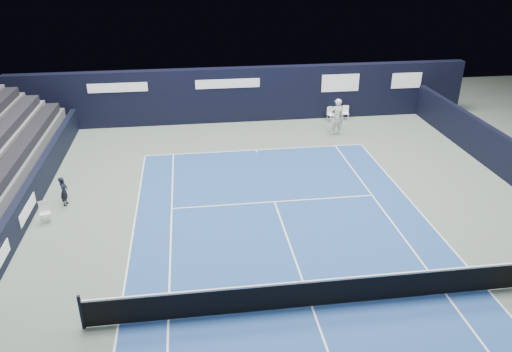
{
  "coord_description": "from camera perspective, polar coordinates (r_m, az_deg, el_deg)",
  "views": [
    {
      "loc": [
        -3.16,
        -11.07,
        9.68
      ],
      "look_at": [
        -0.78,
        6.23,
        1.3
      ],
      "focal_mm": 35.0,
      "sensor_mm": 36.0,
      "label": 1
    }
  ],
  "objects": [
    {
      "name": "court_surface",
      "position": [
        15.04,
        6.4,
        -14.61
      ],
      "size": [
        10.97,
        23.77,
        0.01
      ],
      "primitive_type": "cube",
      "color": "navy",
      "rests_on": "ground"
    },
    {
      "name": "line_judge",
      "position": [
        21.14,
        -21.1,
        -1.63
      ],
      "size": [
        0.33,
        0.47,
        1.21
      ],
      "primitive_type": "imported",
      "rotation": [
        0.0,
        0.0,
        1.47
      ],
      "color": "black",
      "rests_on": "ground"
    },
    {
      "name": "line_judge_chair",
      "position": [
        20.26,
        -23.02,
        -3.63
      ],
      "size": [
        0.44,
        0.43,
        0.83
      ],
      "rotation": [
        0.0,
        0.0,
        0.22
      ],
      "color": "silver",
      "rests_on": "ground"
    },
    {
      "name": "folding_chair_back_b",
      "position": [
        29.84,
        10.21,
        7.26
      ],
      "size": [
        0.43,
        0.42,
        0.82
      ],
      "rotation": [
        0.0,
        0.0,
        -0.2
      ],
      "color": "white",
      "rests_on": "ground"
    },
    {
      "name": "folding_chair_back_a",
      "position": [
        29.4,
        8.47,
        7.3
      ],
      "size": [
        0.49,
        0.5,
        0.84
      ],
      "rotation": [
        0.0,
        0.0,
        0.44
      ],
      "color": "white",
      "rests_on": "ground"
    },
    {
      "name": "ground",
      "position": [
        16.57,
        4.74,
        -10.22
      ],
      "size": [
        48.0,
        48.0,
        0.0
      ],
      "primitive_type": "plane",
      "color": "#56665B",
      "rests_on": "ground"
    },
    {
      "name": "side_barrier_left",
      "position": [
        20.32,
        -25.1,
        -3.54
      ],
      "size": [
        0.33,
        22.0,
        1.2
      ],
      "color": "black",
      "rests_on": "ground"
    },
    {
      "name": "tennis_net",
      "position": [
        14.72,
        6.49,
        -13.1
      ],
      "size": [
        12.9,
        0.1,
        1.1
      ],
      "color": "black",
      "rests_on": "ground"
    },
    {
      "name": "court_markings",
      "position": [
        15.03,
        6.4,
        -14.59
      ],
      "size": [
        11.03,
        23.83,
        0.0
      ],
      "color": "white",
      "rests_on": "court_surface"
    },
    {
      "name": "back_sponsor_wall",
      "position": [
        28.91,
        -1.26,
        9.31
      ],
      "size": [
        26.0,
        0.63,
        3.1
      ],
      "color": "black",
      "rests_on": "ground"
    },
    {
      "name": "tennis_player",
      "position": [
        27.23,
        9.21,
        6.71
      ],
      "size": [
        0.78,
        0.89,
        1.99
      ],
      "color": "silver",
      "rests_on": "ground"
    }
  ]
}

